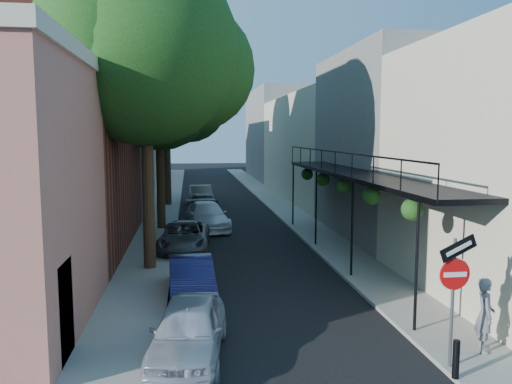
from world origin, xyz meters
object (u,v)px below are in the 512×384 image
object	(u,v)px
oak_mid	(166,96)
parked_car_d	(207,216)
bollard	(456,359)
oak_near	(158,55)
parked_car_a	(189,330)
parked_car_b	(191,279)
parked_car_c	(185,237)
oak_far	(173,88)
pedestrian	(485,315)
sign_post	(454,279)
parked_car_e	(204,204)
parked_car_f	(201,195)

from	to	relation	value
oak_mid	parked_car_d	xyz separation A→B (m)	(2.02, -0.27, -6.36)
bollard	oak_near	distance (m)	13.78
bollard	parked_car_a	xyz separation A→B (m)	(-5.36, 1.88, 0.14)
parked_car_b	bollard	bearing A→B (deg)	-51.47
bollard	parked_car_c	xyz separation A→B (m)	(-5.54, 12.52, 0.10)
parked_car_c	parked_car_d	size ratio (longest dim) A/B	0.93
bollard	oak_far	bearing A→B (deg)	103.35
pedestrian	bollard	bearing A→B (deg)	150.92
sign_post	oak_mid	size ratio (longest dim) A/B	0.29
parked_car_b	pedestrian	xyz separation A→B (m)	(6.59, -4.91, 0.34)
parked_car_e	parked_car_b	bearing A→B (deg)	-100.86
pedestrian	parked_car_d	bearing A→B (deg)	39.55
oak_mid	bollard	bearing A→B (deg)	-70.10
parked_car_e	bollard	bearing A→B (deg)	-86.54
parked_car_d	parked_car_b	bearing A→B (deg)	-101.54
parked_car_d	parked_car_e	size ratio (longest dim) A/B	1.19
oak_near	parked_car_d	world-z (taller)	oak_near
sign_post	parked_car_e	bearing A→B (deg)	101.85
parked_car_b	pedestrian	bearing A→B (deg)	-39.32
oak_near	parked_car_f	distance (m)	18.45
parked_car_a	parked_car_c	bearing A→B (deg)	98.30
sign_post	pedestrian	size ratio (longest dim) A/B	1.75
oak_far	parked_car_c	world-z (taller)	oak_far
sign_post	parked_car_d	size ratio (longest dim) A/B	0.62
oak_mid	parked_car_c	size ratio (longest dim) A/B	2.28
bollard	oak_mid	xyz separation A→B (m)	(-6.42, 17.73, 6.54)
oak_far	oak_mid	bearing A→B (deg)	-90.41
oak_mid	parked_car_d	size ratio (longest dim) A/B	2.11
oak_near	parked_car_d	size ratio (longest dim) A/B	2.37
oak_near	parked_car_c	distance (m)	7.81
oak_far	parked_car_c	distance (m)	16.19
bollard	parked_car_f	xyz separation A→B (m)	(-4.48, 26.65, 0.18)
sign_post	parked_car_f	xyz separation A→B (m)	(-4.64, 26.17, -1.34)
parked_car_b	pedestrian	size ratio (longest dim) A/B	2.24
parked_car_c	parked_car_e	distance (m)	9.75
oak_mid	parked_car_b	bearing A→B (deg)	-84.43
parked_car_a	parked_car_c	distance (m)	10.63
oak_mid	parked_car_b	distance (m)	13.39
bollard	oak_far	size ratio (longest dim) A/B	0.07
oak_near	pedestrian	distance (m)	13.46
bollard	parked_car_e	world-z (taller)	parked_car_e
bollard	parked_car_c	distance (m)	13.69
bollard	parked_car_f	distance (m)	27.02
parked_car_a	parked_car_c	xyz separation A→B (m)	(-0.18, 10.63, -0.04)
parked_car_b	parked_car_d	xyz separation A→B (m)	(0.88, 11.43, 0.07)
oak_near	oak_far	distance (m)	17.01
sign_post	parked_car_a	world-z (taller)	sign_post
bollard	parked_car_b	size ratio (longest dim) A/B	0.21
oak_near	parked_car_c	xyz separation A→B (m)	(0.83, 2.76, -7.26)
oak_far	parked_car_b	size ratio (longest dim) A/B	3.12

